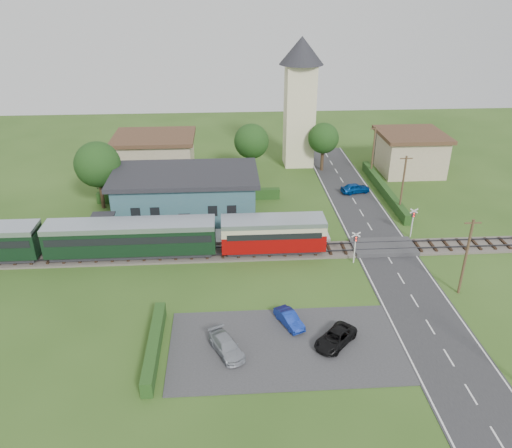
{
  "coord_description": "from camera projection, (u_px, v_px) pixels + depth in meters",
  "views": [
    {
      "loc": [
        -5.51,
        -40.7,
        24.31
      ],
      "look_at": [
        -2.63,
        4.0,
        2.22
      ],
      "focal_mm": 35.0,
      "sensor_mm": 36.0,
      "label": 1
    }
  ],
  "objects": [
    {
      "name": "car_park_silver",
      "position": [
        226.0,
        346.0,
        35.78
      ],
      "size": [
        3.0,
        4.07,
        1.09
      ],
      "primitive_type": "imported",
      "rotation": [
        0.0,
        0.0,
        0.44
      ],
      "color": "#989CA6",
      "rests_on": "car_park"
    },
    {
      "name": "hedge_roadside",
      "position": [
        384.0,
        190.0,
        62.37
      ],
      "size": [
        0.8,
        18.0,
        1.2
      ],
      "primitive_type": "cube",
      "color": "#193814",
      "rests_on": "ground"
    },
    {
      "name": "utility_pole_c",
      "position": [
        403.0,
        185.0,
        55.66
      ],
      "size": [
        1.4,
        0.22,
        7.0
      ],
      "color": "#473321",
      "rests_on": "ground"
    },
    {
      "name": "house_east",
      "position": [
        410.0,
        152.0,
        68.9
      ],
      "size": [
        8.8,
        8.8,
        5.5
      ],
      "color": "tan",
      "rests_on": "ground"
    },
    {
      "name": "station_building",
      "position": [
        186.0,
        194.0,
        55.57
      ],
      "size": [
        16.0,
        9.0,
        5.3
      ],
      "color": "#315B69",
      "rests_on": "ground"
    },
    {
      "name": "crossing_signal_near",
      "position": [
        355.0,
        243.0,
        46.56
      ],
      "size": [
        0.84,
        0.28,
        3.28
      ],
      "color": "silver",
      "rests_on": "ground"
    },
    {
      "name": "utility_pole_d",
      "position": [
        373.0,
        151.0,
        66.4
      ],
      "size": [
        1.4,
        0.22,
        7.0
      ],
      "color": "#473321",
      "rests_on": "ground"
    },
    {
      "name": "ground",
      "position": [
        286.0,
        263.0,
        47.5
      ],
      "size": [
        120.0,
        120.0,
        0.0
      ],
      "primitive_type": "plane",
      "color": "#2D4C19"
    },
    {
      "name": "church_tower",
      "position": [
        300.0,
        93.0,
        68.32
      ],
      "size": [
        6.0,
        6.0,
        17.6
      ],
      "color": "beige",
      "rests_on": "ground"
    },
    {
      "name": "car_park_blue",
      "position": [
        289.0,
        319.0,
        38.68
      ],
      "size": [
        2.29,
        3.34,
        1.04
      ],
      "primitive_type": "imported",
      "rotation": [
        0.0,
        0.0,
        0.42
      ],
      "color": "navy",
      "rests_on": "car_park"
    },
    {
      "name": "hedge_station",
      "position": [
        189.0,
        196.0,
        60.5
      ],
      "size": [
        22.0,
        0.8,
        1.3
      ],
      "primitive_type": "cube",
      "color": "#193814",
      "rests_on": "ground"
    },
    {
      "name": "car_on_road",
      "position": [
        355.0,
        188.0,
        62.58
      ],
      "size": [
        3.88,
        2.23,
        1.24
      ],
      "primitive_type": "imported",
      "rotation": [
        0.0,
        0.0,
        1.79
      ],
      "color": "navy",
      "rests_on": "road"
    },
    {
      "name": "crossing_signal_far",
      "position": [
        413.0,
        219.0,
        51.27
      ],
      "size": [
        0.84,
        0.28,
        3.28
      ],
      "color": "silver",
      "rests_on": "ground"
    },
    {
      "name": "pedestrian_near",
      "position": [
        266.0,
        228.0,
        51.25
      ],
      "size": [
        0.67,
        0.53,
        1.62
      ],
      "primitive_type": "imported",
      "rotation": [
        0.0,
        0.0,
        2.87
      ],
      "color": "gray",
      "rests_on": "platform"
    },
    {
      "name": "train",
      "position": [
        97.0,
        238.0,
        47.29
      ],
      "size": [
        43.2,
        2.9,
        3.4
      ],
      "color": "#232328",
      "rests_on": "ground"
    },
    {
      "name": "tree_a",
      "position": [
        98.0,
        164.0,
        56.49
      ],
      "size": [
        5.2,
        5.2,
        8.0
      ],
      "color": "#332316",
      "rests_on": "ground"
    },
    {
      "name": "platform",
      "position": [
        184.0,
        238.0,
        51.47
      ],
      "size": [
        30.0,
        3.0,
        0.45
      ],
      "primitive_type": "cube",
      "color": "gray",
      "rests_on": "ground"
    },
    {
      "name": "car_park_dark",
      "position": [
        335.0,
        338.0,
        36.61
      ],
      "size": [
        3.91,
        3.98,
        1.06
      ],
      "primitive_type": "imported",
      "rotation": [
        0.0,
        0.0,
        -0.76
      ],
      "color": "black",
      "rests_on": "car_park"
    },
    {
      "name": "car_park",
      "position": [
        285.0,
        346.0,
        36.65
      ],
      "size": [
        17.0,
        9.0,
        0.08
      ],
      "primitive_type": "cube",
      "color": "#333335",
      "rests_on": "ground"
    },
    {
      "name": "streetlamp_east",
      "position": [
        376.0,
        144.0,
        71.24
      ],
      "size": [
        0.3,
        0.3,
        5.15
      ],
      "color": "#3F3F47",
      "rests_on": "ground"
    },
    {
      "name": "hedge_carpark",
      "position": [
        154.0,
        346.0,
        35.86
      ],
      "size": [
        0.8,
        9.0,
        1.2
      ],
      "primitive_type": "cube",
      "color": "#193814",
      "rests_on": "ground"
    },
    {
      "name": "streetlamp_west",
      "position": [
        95.0,
        167.0,
        62.78
      ],
      "size": [
        0.3,
        0.3,
        5.15
      ],
      "color": "#3F3F47",
      "rests_on": "ground"
    },
    {
      "name": "crossing_deck",
      "position": [
        383.0,
        247.0,
        49.77
      ],
      "size": [
        6.2,
        3.4,
        0.45
      ],
      "primitive_type": "cube",
      "color": "#333335",
      "rests_on": "ground"
    },
    {
      "name": "utility_pole_b",
      "position": [
        466.0,
        256.0,
        41.34
      ],
      "size": [
        1.4,
        0.22,
        7.0
      ],
      "color": "#473321",
      "rests_on": "ground"
    },
    {
      "name": "tree_c",
      "position": [
        323.0,
        138.0,
        68.28
      ],
      "size": [
        4.2,
        4.2,
        6.78
      ],
      "color": "#332316",
      "rests_on": "ground"
    },
    {
      "name": "tree_b",
      "position": [
        251.0,
        141.0,
        65.75
      ],
      "size": [
        4.6,
        4.6,
        7.34
      ],
      "color": "#332316",
      "rests_on": "ground"
    },
    {
      "name": "road",
      "position": [
        389.0,
        259.0,
        48.06
      ],
      "size": [
        6.0,
        70.0,
        0.05
      ],
      "primitive_type": "cube",
      "color": "#28282B",
      "rests_on": "ground"
    },
    {
      "name": "equipment_hut",
      "position": [
        104.0,
        227.0,
        50.34
      ],
      "size": [
        2.3,
        2.3,
        2.55
      ],
      "color": "beige",
      "rests_on": "platform"
    },
    {
      "name": "pedestrian_far",
      "position": [
        106.0,
        234.0,
        49.79
      ],
      "size": [
        0.74,
        0.95,
        1.92
      ],
      "primitive_type": "imported",
      "rotation": [
        0.0,
        0.0,
        1.55
      ],
      "color": "gray",
      "rests_on": "platform"
    },
    {
      "name": "railway_track",
      "position": [
        284.0,
        251.0,
        49.24
      ],
      "size": [
        76.0,
        3.2,
        0.49
      ],
      "color": "#4C443D",
      "rests_on": "ground"
    },
    {
      "name": "house_west",
      "position": [
        155.0,
        155.0,
        67.77
      ],
      "size": [
        10.8,
        8.8,
        5.5
      ],
      "color": "tan",
      "rests_on": "ground"
    }
  ]
}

